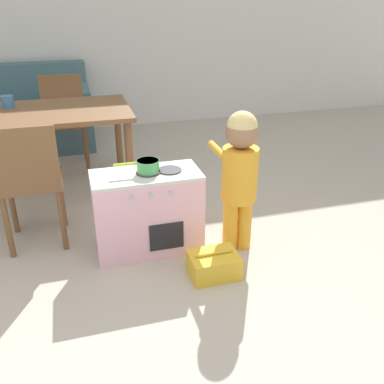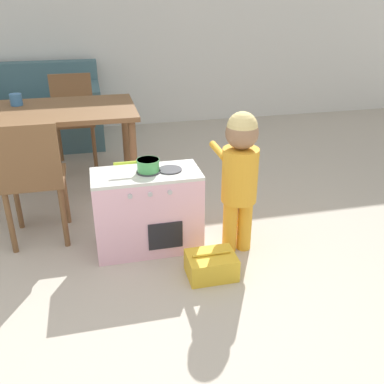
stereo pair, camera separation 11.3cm
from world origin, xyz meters
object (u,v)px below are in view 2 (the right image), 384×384
dining_table (57,121)px  dining_chair_near (33,178)px  couch (35,115)px  cup_on_table (16,100)px  play_kitchen (148,211)px  toy_pot (147,164)px  dining_chair_far (74,117)px  child_figure (240,168)px  toy_basket (211,265)px

dining_table → dining_chair_near: dining_chair_near is taller
dining_chair_near → couch: bearing=95.2°
cup_on_table → play_kitchen: bearing=-52.6°
toy_pot → dining_chair_near: size_ratio=0.33×
play_kitchen → dining_chair_near: size_ratio=0.79×
couch → toy_pot: bearing=-69.7°
play_kitchen → dining_chair_far: 1.74m
child_figure → toy_pot: bearing=163.9°
dining_chair_near → dining_chair_far: size_ratio=1.00×
play_kitchen → dining_chair_far: (-0.46, 1.67, 0.19)m
play_kitchen → dining_table: dining_table is taller
dining_table → couch: bearing=102.7°
dining_chair_far → child_figure: bearing=118.8°
play_kitchen → toy_pot: bearing=2.2°
toy_basket → couch: 3.08m
cup_on_table → dining_table: bearing=-30.2°
couch → dining_chair_far: bearing=-60.6°
play_kitchen → cup_on_table: cup_on_table is taller
dining_table → couch: (-0.34, 1.50, -0.33)m
dining_table → child_figure: bearing=-44.7°
child_figure → play_kitchen: bearing=164.2°
dining_table → dining_chair_far: (0.09, 0.74, -0.17)m
child_figure → dining_chair_near: child_figure is taller
play_kitchen → dining_table: bearing=120.5°
play_kitchen → dining_chair_near: (-0.69, 0.23, 0.19)m
toy_pot → couch: bearing=110.3°
toy_pot → dining_chair_near: 0.75m
toy_basket → dining_table: 1.68m
toy_basket → play_kitchen: bearing=128.1°
dining_table → cup_on_table: size_ratio=12.94×
child_figure → cup_on_table: size_ratio=9.93×
toy_pot → cup_on_table: (-0.85, 1.10, 0.19)m
play_kitchen → toy_basket: (0.31, -0.40, -0.19)m
toy_basket → couch: couch is taller
child_figure → couch: (-1.43, 2.59, -0.27)m
couch → dining_chair_near: bearing=-84.8°
dining_table → dining_chair_far: 0.77m
child_figure → toy_basket: 0.60m
child_figure → couch: size_ratio=0.65×
toy_basket → dining_table: size_ratio=0.24×
dining_table → dining_chair_far: size_ratio=1.42×
toy_basket → dining_chair_near: 1.24m
play_kitchen → dining_chair_near: bearing=161.1°
dining_chair_near → cup_on_table: bearing=100.2°
toy_basket → dining_chair_near: size_ratio=0.34×
cup_on_table → toy_pot: bearing=-52.2°
toy_pot → dining_chair_far: size_ratio=0.33×
dining_chair_near → dining_chair_far: 1.45m
dining_chair_near → couch: 2.21m
toy_pot → child_figure: 0.56m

